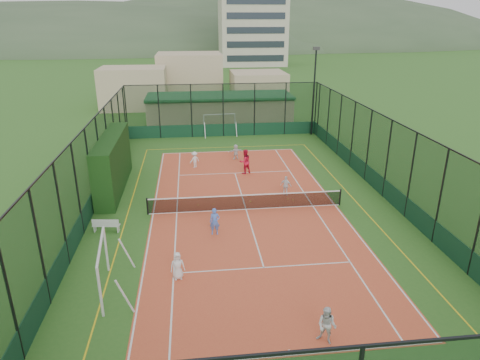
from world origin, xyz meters
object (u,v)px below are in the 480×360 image
object	(u,v)px
floodlight_ne	(314,92)
child_near_left	(178,266)
child_far_left	(195,160)
white_bench	(106,225)
futsal_goal_near	(103,269)
child_near_right	(327,326)
child_near_mid	(215,222)
coach	(245,161)
clubhouse	(220,110)
child_far_right	(286,186)
child_far_back	(236,152)
futsal_goal_far	(219,125)

from	to	relation	value
floodlight_ne	child_near_left	distance (m)	26.77
child_far_left	floodlight_ne	bearing A→B (deg)	-177.20
white_bench	futsal_goal_near	world-z (taller)	futsal_goal_near
child_near_left	child_near_right	xyz separation A→B (m)	(5.27, -4.60, 0.08)
floodlight_ne	child_near_mid	world-z (taller)	floodlight_ne
coach	futsal_goal_near	bearing A→B (deg)	35.26
floodlight_ne	child_near_left	bearing A→B (deg)	-118.10
clubhouse	child_near_right	xyz separation A→B (m)	(1.37, -33.41, -0.85)
child_near_mid	child_far_left	world-z (taller)	child_near_mid
child_far_right	futsal_goal_near	bearing A→B (deg)	75.47
child_near_left	child_far_back	distance (m)	17.11
child_far_back	coach	distance (m)	3.47
futsal_goal_near	child_near_right	size ratio (longest dim) A/B	2.37
floodlight_ne	coach	distance (m)	13.36
child_near_left	child_far_right	bearing A→B (deg)	45.44
floodlight_ne	child_far_left	size ratio (longest dim) A/B	6.62
futsal_goal_near	futsal_goal_far	world-z (taller)	futsal_goal_near
white_bench	child_near_right	size ratio (longest dim) A/B	1.00
coach	child_far_right	bearing A→B (deg)	90.12
white_bench	child_near_mid	xyz separation A→B (m)	(5.76, -0.96, 0.34)
white_bench	coach	size ratio (longest dim) A/B	0.79
futsal_goal_near	child_far_back	size ratio (longest dim) A/B	2.78
child_near_mid	futsal_goal_far	bearing A→B (deg)	89.89
futsal_goal_near	child_far_left	world-z (taller)	futsal_goal_near
clubhouse	coach	size ratio (longest dim) A/B	8.34
child_near_left	white_bench	bearing A→B (deg)	121.62
child_far_left	child_far_right	size ratio (longest dim) A/B	0.97
child_far_right	child_near_right	bearing A→B (deg)	115.38
child_far_left	coach	xyz separation A→B (m)	(3.64, -1.76, 0.29)
child_far_left	child_far_right	bearing A→B (deg)	99.41
child_near_right	coach	distance (m)	17.72
futsal_goal_near	child_near_mid	xyz separation A→B (m)	(4.86, 4.54, -0.35)
futsal_goal_near	floodlight_ne	bearing A→B (deg)	-38.83
child_near_mid	futsal_goal_near	bearing A→B (deg)	-132.35
clubhouse	child_far_left	xyz separation A→B (m)	(-2.92, -13.94, -0.94)
child_near_right	child_near_left	bearing A→B (deg)	177.26
child_near_left	coach	bearing A→B (deg)	63.64
floodlight_ne	futsal_goal_far	distance (m)	9.51
clubhouse	white_bench	world-z (taller)	clubhouse
futsal_goal_near	child_near_left	distance (m)	3.09
clubhouse	floodlight_ne	bearing A→B (deg)	-32.12
clubhouse	futsal_goal_near	size ratio (longest dim) A/B	4.49
futsal_goal_near	child_far_left	xyz separation A→B (m)	(3.98, 15.47, -0.46)
futsal_goal_far	child_far_back	world-z (taller)	futsal_goal_far
white_bench	futsal_goal_near	bearing A→B (deg)	-73.00
floodlight_ne	child_near_left	world-z (taller)	floodlight_ne
clubhouse	child_near_right	world-z (taller)	clubhouse
floodlight_ne	futsal_goal_far	bearing A→B (deg)	174.09
floodlight_ne	futsal_goal_near	size ratio (longest dim) A/B	2.44
white_bench	clubhouse	bearing A→B (deg)	79.64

